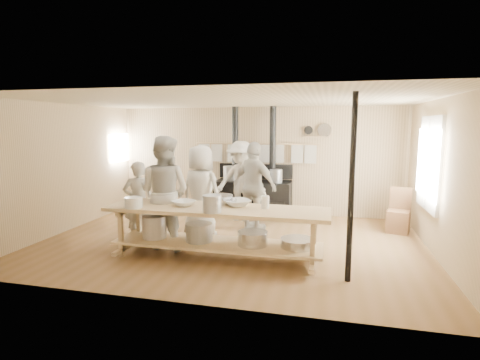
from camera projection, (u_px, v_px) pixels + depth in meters
The scene contains 24 objects.
ground at pixel (231, 242), 7.01m from camera, with size 7.00×7.00×0.00m, color brown.
room_shell at pixel (230, 155), 6.77m from camera, with size 7.00×7.00×7.00m.
window_right at pixel (430, 163), 6.57m from camera, with size 0.09×1.50×1.65m.
left_opening at pixel (119, 148), 9.49m from camera, with size 0.00×0.90×0.90m.
stove at pixel (253, 194), 8.97m from camera, with size 1.90×0.75×2.60m.
towel_rail at pixel (256, 151), 9.09m from camera, with size 3.00×0.04×0.47m.
back_wall_shelf at pixel (318, 132), 8.73m from camera, with size 0.63×0.14×0.32m.
prep_table at pixel (216, 227), 6.07m from camera, with size 3.60×0.90×0.85m.
support_post at pixel (352, 190), 5.05m from camera, with size 0.08×0.08×2.60m, color black.
cook_far_left at pixel (139, 202), 6.89m from camera, with size 0.55×0.36×1.52m, color #ADA799.
cook_left at pixel (164, 192), 6.57m from camera, with size 0.97×0.75×1.99m, color #ADA799.
cook_center at pixel (201, 192), 7.19m from camera, with size 0.88×0.57×1.79m, color #ADA799.
cook_right at pixel (254, 186), 7.68m from camera, with size 1.08×0.45×1.84m, color #ADA799.
cook_by_window at pixel (241, 181), 8.49m from camera, with size 1.17×0.67×1.82m, color #ADA799.
chair at pixel (398, 219), 7.61m from camera, with size 0.53×0.53×0.91m.
bowl_white_a at pixel (184, 203), 6.14m from camera, with size 0.36×0.36×0.09m, color white.
bowl_steel_a at pixel (219, 201), 6.34m from camera, with size 0.30×0.30×0.09m, color silver.
bowl_white_b at pixel (237, 203), 6.14m from camera, with size 0.42×0.42×0.10m, color white.
bowl_steel_b at pixel (228, 202), 6.24m from camera, with size 0.29×0.29×0.09m, color silver.
roasting_pan at pixel (218, 201), 6.35m from camera, with size 0.40×0.27×0.09m, color #B2B2B7.
mixing_bowl_large at pixel (220, 199), 6.33m from camera, with size 0.44×0.44×0.14m, color silver.
bucket_galv at pixel (212, 204), 5.67m from camera, with size 0.29×0.29×0.26m, color gray.
deep_bowl_enamel at pixel (134, 202), 5.98m from camera, with size 0.28×0.28×0.17m, color white.
pitcher at pixel (265, 202), 5.94m from camera, with size 0.13×0.13×0.20m, color white.
Camera 1 is at (1.74, -6.54, 2.16)m, focal length 28.00 mm.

